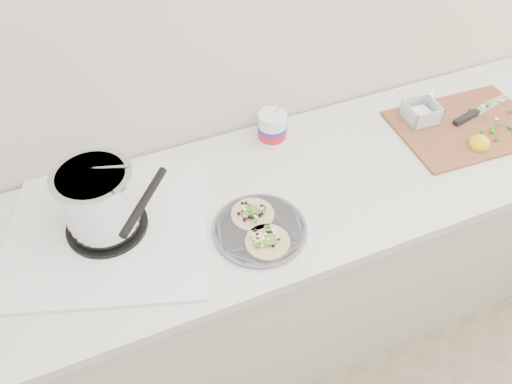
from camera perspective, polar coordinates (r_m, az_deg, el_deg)
name	(u,v)px	position (r m, az deg, el deg)	size (l,w,h in m)	color
counter	(277,265)	(1.96, 2.41, -8.37)	(2.44, 0.66, 0.90)	silver
stove	(102,210)	(1.48, -17.19, -1.94)	(0.72, 0.69, 0.28)	silver
taco_plate	(260,228)	(1.47, 0.44, -4.09)	(0.28, 0.28, 0.04)	#5A5960
tub	(273,126)	(1.72, 1.95, 7.53)	(0.10, 0.10, 0.23)	white
cutboard	(462,122)	(1.97, 22.51, 7.39)	(0.52, 0.38, 0.08)	brown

